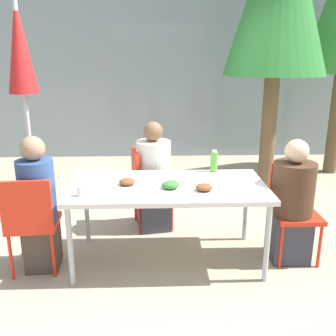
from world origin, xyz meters
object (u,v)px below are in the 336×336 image
at_px(person_left, 39,207).
at_px(bottle, 214,161).
at_px(salad_bowl, 182,178).
at_px(chair_right, 294,204).
at_px(chair_left, 31,218).
at_px(chair_far, 145,183).
at_px(person_far, 154,180).
at_px(closed_umbrella, 21,63).
at_px(drinking_cup, 81,191).
at_px(person_right, 291,205).

relative_size(person_left, bottle, 5.58).
bearing_deg(salad_bowl, person_left, -171.90).
bearing_deg(bottle, chair_right, -23.11).
height_order(chair_left, chair_far, same).
xyz_separation_m(person_left, chair_right, (2.25, 0.16, -0.06)).
xyz_separation_m(chair_left, person_far, (1.01, 0.85, 0.04)).
xyz_separation_m(person_left, person_far, (0.97, 0.77, -0.02)).
bearing_deg(closed_umbrella, chair_right, -17.88).
relative_size(person_left, chair_far, 1.37).
bearing_deg(chair_far, person_left, -58.32).
bearing_deg(closed_umbrella, chair_far, -9.06).
bearing_deg(chair_far, chair_right, 54.15).
height_order(drinking_cup, salad_bowl, drinking_cup).
bearing_deg(chair_right, person_far, -25.15).
bearing_deg(person_right, person_far, -28.98).
bearing_deg(person_left, bottle, 11.91).
height_order(person_right, drinking_cup, person_right).
bearing_deg(salad_bowl, chair_right, -0.78).
bearing_deg(person_right, person_left, 2.42).
bearing_deg(person_far, salad_bowl, 12.80).
distance_m(person_right, bottle, 0.81).
distance_m(chair_left, chair_right, 2.30).
xyz_separation_m(bottle, drinking_cup, (-1.15, -0.62, -0.06)).
relative_size(chair_far, person_far, 0.74).
xyz_separation_m(closed_umbrella, drinking_cup, (0.75, -1.16, -0.96)).
relative_size(chair_left, salad_bowl, 4.81).
relative_size(person_right, bottle, 5.29).
bearing_deg(chair_right, chair_left, 6.41).
relative_size(person_far, drinking_cup, 14.45).
bearing_deg(chair_far, salad_bowl, 18.18).
distance_m(bottle, drinking_cup, 1.31).
relative_size(chair_left, person_right, 0.77).
bearing_deg(person_far, person_left, -62.25).
relative_size(chair_right, closed_umbrella, 0.37).
distance_m(closed_umbrella, drinking_cup, 1.69).
xyz_separation_m(person_far, closed_umbrella, (-1.33, 0.23, 1.19)).
relative_size(chair_left, closed_umbrella, 0.37).
relative_size(person_left, chair_right, 1.37).
relative_size(chair_right, drinking_cup, 10.72).
xyz_separation_m(person_right, chair_far, (-1.31, 0.72, -0.02)).
distance_m(person_left, drinking_cup, 0.47).
height_order(person_left, chair_right, person_left).
bearing_deg(chair_right, drinking_cup, 10.23).
height_order(chair_right, closed_umbrella, closed_umbrella).
bearing_deg(drinking_cup, chair_right, 9.92).
height_order(chair_left, chair_right, same).
bearing_deg(person_left, chair_right, -0.42).
relative_size(person_left, salad_bowl, 6.57).
relative_size(chair_far, bottle, 4.08).
distance_m(bottle, salad_bowl, 0.44).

